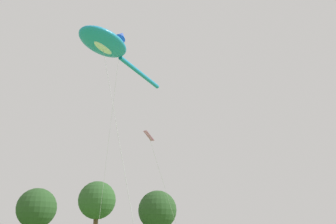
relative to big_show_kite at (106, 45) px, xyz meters
The scene contains 6 objects.
big_show_kite is the anchor object (origin of this frame).
small_kite_triangle_green 1.88m from the big_show_kite, 20.81° to the left, with size 1.33×2.06×16.58m.
small_kite_tiny_distant 8.32m from the big_show_kite, 34.51° to the left, with size 5.06×2.24×10.20m.
tree_oak_left 52.31m from the big_show_kite, 84.74° to the left, with size 7.46×7.46×11.04m.
tree_broad_distant 38.18m from the big_show_kite, 72.24° to the left, with size 6.03×6.03×10.75m.
tree_pine_center 53.89m from the big_show_kite, 58.96° to the left, with size 7.90×7.90×11.30m.
Camera 1 is at (-8.68, -4.08, 1.97)m, focal length 37.73 mm.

